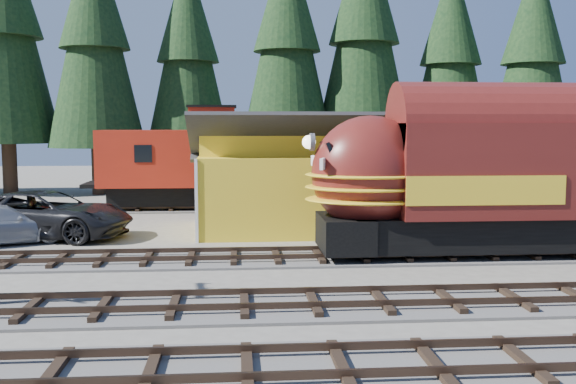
{
  "coord_description": "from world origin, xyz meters",
  "views": [
    {
      "loc": [
        -4.35,
        -18.26,
        4.69
      ],
      "look_at": [
        -2.59,
        4.0,
        2.4
      ],
      "focal_mm": 40.0,
      "sensor_mm": 36.0,
      "label": 1
    }
  ],
  "objects": [
    {
      "name": "ground",
      "position": [
        0.0,
        0.0,
        0.0
      ],
      "size": [
        120.0,
        120.0,
        0.0
      ],
      "primitive_type": "plane",
      "color": "#6B665B",
      "rests_on": "ground"
    },
    {
      "name": "track_spur",
      "position": [
        -10.0,
        18.0,
        0.06
      ],
      "size": [
        32.0,
        3.2,
        0.33
      ],
      "color": "#4C4947",
      "rests_on": "ground"
    },
    {
      "name": "depot",
      "position": [
        -0.0,
        10.5,
        2.96
      ],
      "size": [
        12.8,
        7.0,
        5.3
      ],
      "color": "yellow",
      "rests_on": "ground"
    },
    {
      "name": "conifer_backdrop",
      "position": [
        4.71,
        25.45,
        10.37
      ],
      "size": [
        81.02,
        22.12,
        17.27
      ],
      "color": "black",
      "rests_on": "ground"
    },
    {
      "name": "locomotive",
      "position": [
        6.45,
        4.0,
        2.74
      ],
      "size": [
        17.45,
        3.47,
        4.74
      ],
      "color": "black",
      "rests_on": "ground"
    },
    {
      "name": "caboose",
      "position": [
        -6.71,
        18.0,
        2.67
      ],
      "size": [
        10.4,
        3.01,
        5.41
      ],
      "color": "black",
      "rests_on": "ground"
    },
    {
      "name": "pickup_truck_a",
      "position": [
        -12.39,
        9.16,
        1.0
      ],
      "size": [
        7.73,
        4.78,
        2.0
      ],
      "primitive_type": "imported",
      "rotation": [
        0.0,
        0.0,
        1.35
      ],
      "color": "black",
      "rests_on": "ground"
    },
    {
      "name": "pickup_truck_b",
      "position": [
        -13.81,
        7.91,
        0.79
      ],
      "size": [
        5.86,
        4.36,
        1.58
      ],
      "primitive_type": "imported",
      "rotation": [
        0.0,
        0.0,
        2.02
      ],
      "color": "#9EA0A6",
      "rests_on": "ground"
    }
  ]
}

